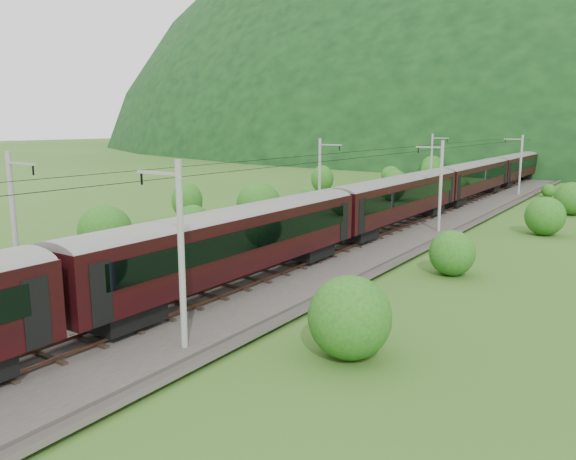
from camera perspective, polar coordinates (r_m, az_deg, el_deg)
The scene contains 14 objects.
ground at distance 29.50m, azimuth -19.19°, elevation -9.11°, with size 600.00×600.00×0.00m, color #2F5219.
railbed at distance 35.98m, azimuth -6.39°, elevation -4.75°, with size 14.00×220.00×0.30m, color #38332D.
track_left at distance 37.47m, azimuth -9.20°, elevation -3.85°, with size 2.40×220.00×0.27m.
track_right at distance 34.46m, azimuth -3.34°, elevation -5.02°, with size 2.40×220.00×0.27m.
catenary_left at distance 56.45m, azimuth 3.30°, elevation 5.41°, with size 2.54×192.28×8.00m.
catenary_right at distance 51.33m, azimuth 15.17°, elevation 4.53°, with size 2.54×192.28×8.00m.
overhead_wires at distance 34.78m, azimuth -6.62°, elevation 6.35°, with size 4.83×198.00×0.03m.
mountain_ridge at distance 347.12m, azimuth 9.84°, elevation 8.96°, with size 336.00×280.00×132.00m, color black.
train at distance 52.02m, azimuth 10.96°, elevation 3.88°, with size 3.13×172.32×5.46m.
hazard_post_near at distance 45.82m, azimuth 3.46°, elevation -0.19°, with size 0.16×0.16×1.50m, color red.
hazard_post_far at distance 55.22m, azimuth 9.67°, elevation 1.51°, with size 0.15×0.15×1.42m, color red.
signal at distance 77.99m, azimuth 14.48°, elevation 4.31°, with size 0.22×0.22×1.98m.
vegetation_left at distance 46.48m, azimuth -16.83°, elevation 0.95°, with size 10.10×149.97×6.51m.
vegetation_right at distance 39.49m, azimuth 19.09°, elevation -1.96°, with size 7.37×106.57×3.21m.
Camera 1 is at (22.57, -16.34, 9.71)m, focal length 35.00 mm.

